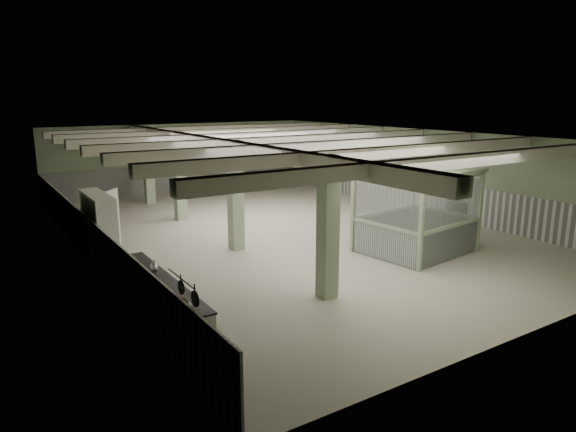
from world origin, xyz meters
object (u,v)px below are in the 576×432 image
walkin_cooler (100,229)px  filing_cabinet (455,222)px  prep_counter (157,299)px  guard_booth (417,196)px

walkin_cooler → filing_cabinet: (10.92, -4.27, -0.34)m
prep_counter → walkin_cooler: size_ratio=2.06×
prep_counter → filing_cabinet: 10.85m
guard_booth → filing_cabinet: size_ratio=2.61×
prep_counter → walkin_cooler: walkin_cooler is taller
prep_counter → walkin_cooler: (-0.08, 4.86, 0.59)m
filing_cabinet → prep_counter: bearing=-154.0°
prep_counter → filing_cabinet: filing_cabinet is taller
guard_booth → filing_cabinet: bearing=-6.7°
walkin_cooler → guard_booth: 9.94m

